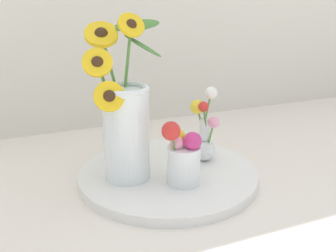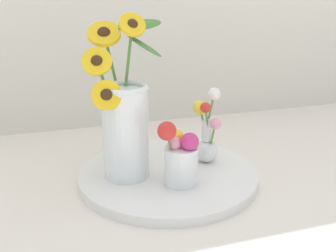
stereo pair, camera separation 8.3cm
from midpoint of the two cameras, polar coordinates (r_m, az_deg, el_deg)
The scene contains 5 objects.
ground_plane at distance 0.98m, azimuth 3.83°, elevation -8.91°, with size 6.00×6.00×0.00m, color silver.
serving_tray at distance 1.01m, azimuth 2.35°, elevation -7.13°, with size 0.45×0.45×0.02m.
mason_jar_sunflowers at distance 0.94m, azimuth -3.82°, elevation 0.78°, with size 0.21×0.19×0.39m.
vase_small_center at distance 0.92m, azimuth 4.18°, elevation -4.58°, with size 0.10×0.09×0.16m.
vase_bulb_right at distance 1.04m, azimuth 7.95°, elevation -1.19°, with size 0.07×0.08×0.20m.
Camera 2 is at (-0.28, -0.82, 0.46)m, focal length 42.00 mm.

